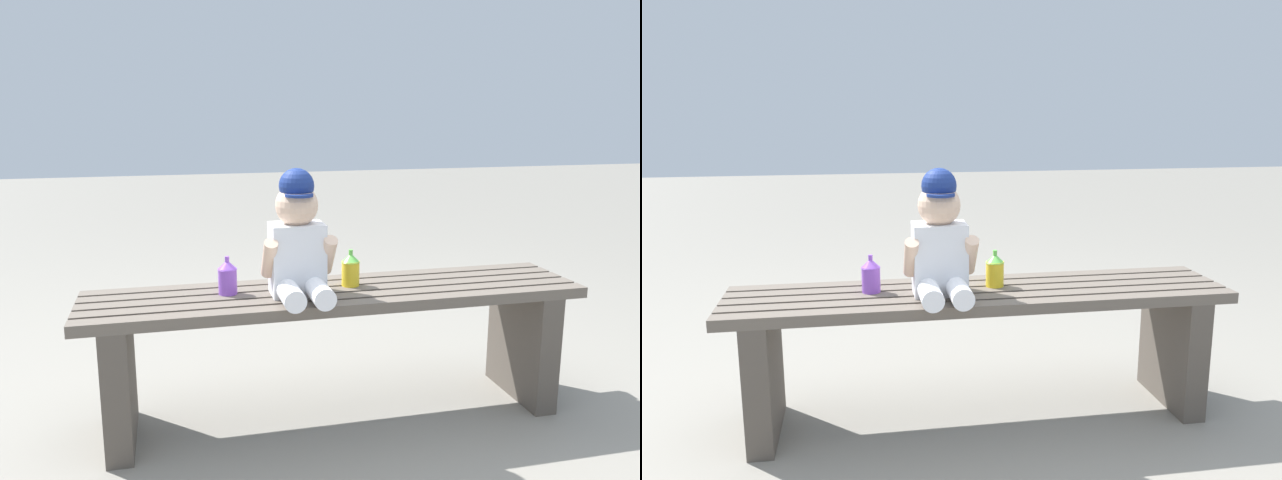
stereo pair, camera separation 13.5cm
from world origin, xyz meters
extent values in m
plane|color=gray|center=(0.00, 0.00, 0.00)|extent=(16.00, 16.00, 0.00)
cube|color=#60564C|center=(0.00, -0.15, 0.43)|extent=(1.64, 0.06, 0.04)
cube|color=#60564C|center=(0.00, -0.07, 0.43)|extent=(1.64, 0.06, 0.04)
cube|color=#60564C|center=(0.00, 0.00, 0.43)|extent=(1.64, 0.06, 0.04)
cube|color=#60564C|center=(0.00, 0.07, 0.43)|extent=(1.64, 0.06, 0.04)
cube|color=#60564C|center=(0.00, 0.15, 0.43)|extent=(1.64, 0.06, 0.04)
cube|color=#524941|center=(-0.70, 0.00, 0.21)|extent=(0.08, 0.36, 0.41)
cube|color=#524941|center=(0.70, 0.00, 0.21)|extent=(0.08, 0.36, 0.41)
cube|color=white|center=(-0.13, -0.02, 0.57)|extent=(0.17, 0.12, 0.23)
sphere|color=beige|center=(-0.13, -0.02, 0.74)|extent=(0.14, 0.14, 0.14)
cylinder|color=navy|center=(-0.13, -0.05, 0.78)|extent=(0.09, 0.09, 0.01)
sphere|color=navy|center=(-0.13, -0.02, 0.80)|extent=(0.11, 0.11, 0.11)
cylinder|color=white|center=(-0.18, -0.14, 0.48)|extent=(0.07, 0.16, 0.07)
cylinder|color=white|center=(-0.09, -0.14, 0.48)|extent=(0.07, 0.16, 0.07)
cylinder|color=beige|center=(-0.23, -0.05, 0.58)|extent=(0.04, 0.12, 0.14)
cylinder|color=beige|center=(-0.04, -0.05, 0.58)|extent=(0.04, 0.12, 0.14)
cylinder|color=#8C4CCC|center=(-0.35, 0.03, 0.49)|extent=(0.06, 0.06, 0.08)
cone|color=#8C4CCC|center=(-0.35, 0.03, 0.55)|extent=(0.06, 0.06, 0.03)
cylinder|color=#8C4CCC|center=(-0.35, 0.03, 0.57)|extent=(0.01, 0.01, 0.02)
cylinder|color=yellow|center=(0.06, 0.03, 0.49)|extent=(0.06, 0.06, 0.08)
cone|color=#66CC4C|center=(0.06, 0.03, 0.55)|extent=(0.06, 0.06, 0.03)
cylinder|color=#66CC4C|center=(0.06, 0.03, 0.57)|extent=(0.01, 0.01, 0.02)
camera|label=1|loc=(-0.53, -1.95, 1.05)|focal=35.78mm
camera|label=2|loc=(-0.40, -1.98, 1.05)|focal=35.78mm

